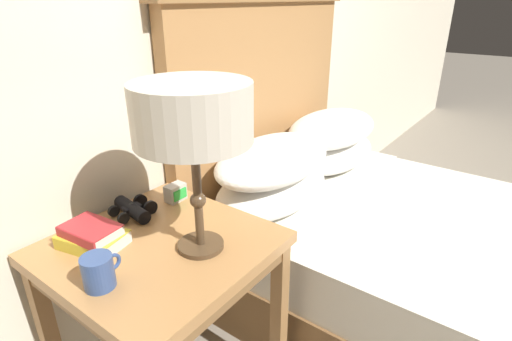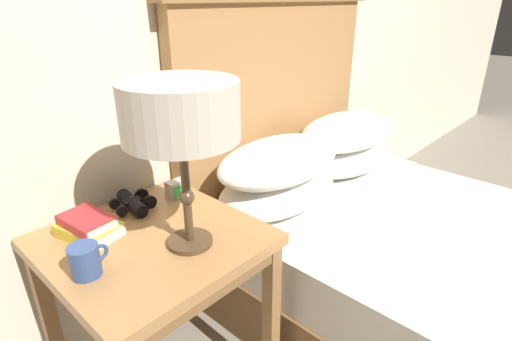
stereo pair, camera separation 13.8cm
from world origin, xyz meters
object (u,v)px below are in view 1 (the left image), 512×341
at_px(binoculars_pair, 133,209).
at_px(alarm_clock, 176,193).
at_px(table_lamp, 192,117).
at_px(coffee_mug, 99,271).
at_px(book_on_nightstand, 93,240).
at_px(nightstand, 162,266).
at_px(bed, 411,249).
at_px(book_stacked_on_top, 90,231).

xyz_separation_m(binoculars_pair, alarm_clock, (0.16, -0.03, 0.01)).
height_order(table_lamp, coffee_mug, table_lamp).
xyz_separation_m(book_on_nightstand, coffee_mug, (-0.09, -0.17, 0.02)).
bearing_deg(binoculars_pair, nightstand, -106.16).
xyz_separation_m(table_lamp, coffee_mug, (-0.27, 0.08, -0.34)).
relative_size(bed, alarm_clock, 26.31).
distance_m(nightstand, coffee_mug, 0.25).
distance_m(book_stacked_on_top, alarm_clock, 0.34).
bearing_deg(alarm_clock, table_lamp, -120.17).
bearing_deg(table_lamp, book_on_nightstand, 125.21).
relative_size(nightstand, table_lamp, 1.35).
distance_m(book_stacked_on_top, coffee_mug, 0.19).
xyz_separation_m(book_on_nightstand, alarm_clock, (0.33, 0.02, 0.01)).
bearing_deg(book_stacked_on_top, alarm_clock, 3.35).
relative_size(bed, binoculars_pair, 11.25).
bearing_deg(bed, book_on_nightstand, 147.96).
distance_m(book_stacked_on_top, binoculars_pair, 0.19).
xyz_separation_m(nightstand, book_stacked_on_top, (-0.13, 0.14, 0.14)).
bearing_deg(alarm_clock, coffee_mug, -156.22).
distance_m(bed, book_on_nightstand, 1.24).
height_order(book_on_nightstand, binoculars_pair, binoculars_pair).
xyz_separation_m(bed, binoculars_pair, (-0.84, 0.69, 0.34)).
distance_m(nightstand, alarm_clock, 0.29).
xyz_separation_m(bed, book_on_nightstand, (-1.02, 0.64, 0.34)).
bearing_deg(book_on_nightstand, alarm_clock, 2.79).
distance_m(binoculars_pair, coffee_mug, 0.35).
bearing_deg(coffee_mug, book_on_nightstand, 62.29).
relative_size(book_on_nightstand, alarm_clock, 2.85).
height_order(nightstand, table_lamp, table_lamp).
xyz_separation_m(nightstand, bed, (0.89, -0.50, -0.23)).
bearing_deg(bed, binoculars_pair, 140.69).
bearing_deg(table_lamp, alarm_clock, 59.83).
relative_size(book_on_nightstand, binoculars_pair, 1.22).
relative_size(bed, coffee_mug, 17.88).
relative_size(nightstand, binoculars_pair, 3.86).
bearing_deg(bed, coffee_mug, 157.15).
bearing_deg(book_on_nightstand, nightstand, -48.83).
height_order(binoculars_pair, alarm_clock, alarm_clock).
xyz_separation_m(nightstand, binoculars_pair, (0.06, 0.19, 0.11)).
xyz_separation_m(book_stacked_on_top, alarm_clock, (0.34, 0.02, -0.02)).
height_order(nightstand, binoculars_pair, binoculars_pair).
bearing_deg(alarm_clock, book_stacked_on_top, -176.65).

